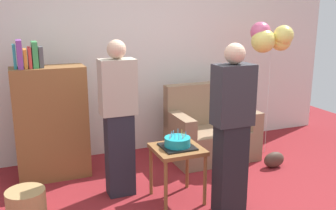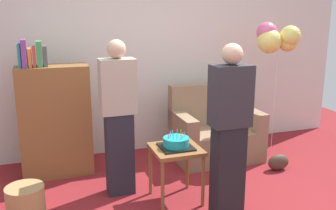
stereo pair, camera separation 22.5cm
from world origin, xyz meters
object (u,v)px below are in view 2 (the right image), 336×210
at_px(person_holding_cake, 229,131).
at_px(balloon_bunch, 277,38).
at_px(wicker_basket, 26,201).
at_px(side_table, 176,156).
at_px(bookshelf, 55,119).
at_px(birthday_cake, 176,143).
at_px(handbag, 278,162).
at_px(person_blowing_candles, 119,118).
at_px(couch, 215,133).

relative_size(person_holding_cake, balloon_bunch, 0.92).
bearing_deg(wicker_basket, side_table, -5.96).
relative_size(bookshelf, person_holding_cake, 0.98).
height_order(birthday_cake, wicker_basket, birthday_cake).
xyz_separation_m(person_holding_cake, handbag, (1.07, 0.71, -0.73)).
bearing_deg(side_table, handbag, 11.92).
relative_size(side_table, person_blowing_candles, 0.35).
bearing_deg(couch, person_holding_cake, -110.82).
relative_size(birthday_cake, balloon_bunch, 0.18).
distance_m(person_blowing_candles, balloon_bunch, 2.30).
xyz_separation_m(birthday_cake, person_blowing_candles, (-0.50, 0.35, 0.21)).
height_order(couch, wicker_basket, couch).
relative_size(bookshelf, handbag, 5.72).
bearing_deg(balloon_bunch, side_table, -154.51).
bearing_deg(couch, person_blowing_candles, -156.88).
height_order(wicker_basket, balloon_bunch, balloon_bunch).
relative_size(person_holding_cake, wicker_basket, 4.53).
xyz_separation_m(bookshelf, birthday_cake, (1.11, -1.06, -0.06)).
relative_size(bookshelf, person_blowing_candles, 0.98).
height_order(person_holding_cake, balloon_bunch, balloon_bunch).
distance_m(bookshelf, person_blowing_candles, 0.95).
bearing_deg(wicker_basket, birthday_cake, -5.96).
bearing_deg(couch, handbag, -48.78).
bearing_deg(bookshelf, side_table, -43.66).
distance_m(wicker_basket, handbag, 2.91).
height_order(bookshelf, balloon_bunch, balloon_bunch).
xyz_separation_m(couch, balloon_bunch, (0.75, -0.16, 1.22)).
relative_size(birthday_cake, handbag, 1.14).
bearing_deg(handbag, person_holding_cake, -146.53).
bearing_deg(bookshelf, handbag, -16.50).
distance_m(birthday_cake, wicker_basket, 1.54).
relative_size(bookshelf, wicker_basket, 4.45).
bearing_deg(handbag, couch, 131.22).
relative_size(birthday_cake, person_holding_cake, 0.20).
bearing_deg(person_holding_cake, balloon_bunch, -127.93).
relative_size(bookshelf, side_table, 2.81).
distance_m(couch, wicker_basket, 2.48).
bearing_deg(handbag, person_blowing_candles, 178.61).
distance_m(bookshelf, handbag, 2.73).
bearing_deg(person_holding_cake, bookshelf, -35.71).
bearing_deg(side_table, birthday_cake, 43.57).
distance_m(handbag, balloon_bunch, 1.55).
bearing_deg(person_blowing_candles, balloon_bunch, 30.94).
bearing_deg(bookshelf, balloon_bunch, -5.86).
height_order(bookshelf, birthday_cake, bookshelf).
bearing_deg(handbag, birthday_cake, -168.09).
height_order(birthday_cake, balloon_bunch, balloon_bunch).
relative_size(side_table, birthday_cake, 1.78).
bearing_deg(side_table, person_blowing_candles, 144.98).
xyz_separation_m(couch, side_table, (-0.88, -0.94, 0.14)).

